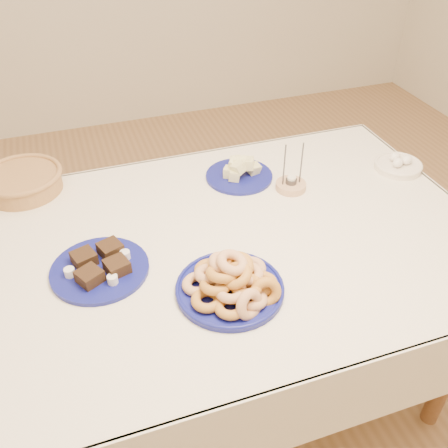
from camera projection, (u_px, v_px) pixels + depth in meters
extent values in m
plane|color=#966E47|center=(220.00, 384.00, 2.01)|extent=(5.00, 5.00, 0.00)
cylinder|color=brown|center=(13.00, 294.00, 1.91)|extent=(0.06, 0.06, 0.72)
cylinder|color=brown|center=(337.00, 222.00, 2.27)|extent=(0.06, 0.06, 0.72)
cube|color=white|center=(219.00, 243.00, 1.56)|extent=(1.70, 1.10, 0.02)
cube|color=white|center=(176.00, 186.00, 2.05)|extent=(1.70, 0.01, 0.28)
cube|color=white|center=(290.00, 418.00, 1.23)|extent=(1.70, 0.01, 0.28)
cube|color=white|center=(435.00, 222.00, 1.86)|extent=(0.01, 1.10, 0.28)
cylinder|color=navy|center=(230.00, 289.00, 1.37)|extent=(0.38, 0.38, 0.02)
torus|color=navy|center=(230.00, 287.00, 1.37)|extent=(0.38, 0.38, 0.01)
torus|color=#BE7E4F|center=(251.00, 269.00, 1.41)|extent=(0.12, 0.12, 0.04)
torus|color=#9F6423|center=(229.00, 264.00, 1.42)|extent=(0.11, 0.11, 0.03)
torus|color=#9F6423|center=(209.00, 270.00, 1.40)|extent=(0.12, 0.12, 0.03)
torus|color=#BE7E4F|center=(198.00, 284.00, 1.36)|extent=(0.10, 0.10, 0.04)
torus|color=#9F6423|center=(207.00, 300.00, 1.31)|extent=(0.10, 0.10, 0.03)
torus|color=#9F6423|center=(230.00, 307.00, 1.29)|extent=(0.12, 0.12, 0.03)
torus|color=#BE7E4F|center=(251.00, 299.00, 1.32)|extent=(0.12, 0.12, 0.04)
torus|color=#9F6423|center=(262.00, 284.00, 1.36)|extent=(0.12, 0.12, 0.03)
torus|color=#BE7E4F|center=(238.00, 264.00, 1.38)|extent=(0.10, 0.10, 0.04)
torus|color=#9F6423|center=(222.00, 266.00, 1.38)|extent=(0.12, 0.12, 0.04)
torus|color=#BE7E4F|center=(210.00, 274.00, 1.35)|extent=(0.11, 0.12, 0.04)
torus|color=#9F6423|center=(216.00, 285.00, 1.32)|extent=(0.11, 0.11, 0.05)
torus|color=#BE7E4F|center=(230.00, 290.00, 1.30)|extent=(0.10, 0.10, 0.04)
torus|color=#9F6423|center=(246.00, 286.00, 1.32)|extent=(0.11, 0.11, 0.03)
torus|color=#BE7E4F|center=(248.00, 274.00, 1.35)|extent=(0.12, 0.12, 0.03)
torus|color=#9F6423|center=(238.00, 266.00, 1.34)|extent=(0.10, 0.10, 0.05)
torus|color=#BE7E4F|center=(224.00, 264.00, 1.34)|extent=(0.11, 0.11, 0.06)
torus|color=#9F6423|center=(222.00, 274.00, 1.31)|extent=(0.12, 0.13, 0.05)
torus|color=#9F6423|center=(236.00, 275.00, 1.31)|extent=(0.09, 0.09, 0.06)
torus|color=#BE7E4F|center=(232.00, 263.00, 1.31)|extent=(0.12, 0.12, 0.05)
torus|color=#BE7E4F|center=(249.00, 305.00, 1.28)|extent=(0.10, 0.09, 0.09)
torus|color=#9F6423|center=(265.00, 292.00, 1.32)|extent=(0.09, 0.07, 0.09)
cylinder|color=navy|center=(239.00, 176.00, 1.84)|extent=(0.27, 0.27, 0.01)
cube|color=#D7D588|center=(248.00, 164.00, 1.80)|extent=(0.05, 0.05, 0.04)
cube|color=#D7D588|center=(241.00, 164.00, 1.81)|extent=(0.04, 0.05, 0.05)
cube|color=#D7D588|center=(248.00, 163.00, 1.81)|extent=(0.06, 0.06, 0.05)
cube|color=#D7D588|center=(234.00, 175.00, 1.80)|extent=(0.05, 0.05, 0.04)
cube|color=#D7D588|center=(229.00, 172.00, 1.81)|extent=(0.05, 0.05, 0.04)
cube|color=#D7D588|center=(241.00, 166.00, 1.80)|extent=(0.06, 0.06, 0.04)
cube|color=#D7D588|center=(242.00, 163.00, 1.81)|extent=(0.05, 0.05, 0.05)
cube|color=#D7D588|center=(235.00, 164.00, 1.80)|extent=(0.05, 0.06, 0.05)
cube|color=#D7D588|center=(238.00, 164.00, 1.81)|extent=(0.06, 0.05, 0.05)
cube|color=#D7D588|center=(254.00, 168.00, 1.83)|extent=(0.05, 0.05, 0.05)
cube|color=#D7D588|center=(238.00, 164.00, 1.81)|extent=(0.05, 0.05, 0.04)
cube|color=#D7D588|center=(236.00, 162.00, 1.82)|extent=(0.05, 0.05, 0.04)
cube|color=#D7D588|center=(238.00, 168.00, 1.78)|extent=(0.06, 0.05, 0.05)
cylinder|color=navy|center=(100.00, 269.00, 1.44)|extent=(0.36, 0.36, 0.01)
cube|color=black|center=(90.00, 276.00, 1.38)|extent=(0.08, 0.08, 0.04)
cube|color=black|center=(117.00, 266.00, 1.41)|extent=(0.08, 0.08, 0.04)
cube|color=black|center=(84.00, 258.00, 1.44)|extent=(0.08, 0.08, 0.04)
cube|color=black|center=(110.00, 249.00, 1.47)|extent=(0.08, 0.08, 0.04)
cylinder|color=white|center=(70.00, 272.00, 1.40)|extent=(0.04, 0.04, 0.02)
cylinder|color=white|center=(113.00, 279.00, 1.38)|extent=(0.04, 0.04, 0.02)
cylinder|color=white|center=(125.00, 255.00, 1.46)|extent=(0.04, 0.04, 0.02)
cylinder|color=brown|center=(23.00, 183.00, 1.76)|extent=(0.29, 0.29, 0.06)
torus|color=brown|center=(20.00, 175.00, 1.74)|extent=(0.32, 0.32, 0.02)
cylinder|color=tan|center=(291.00, 186.00, 1.78)|extent=(0.12, 0.12, 0.02)
cylinder|color=#444449|center=(291.00, 181.00, 1.76)|extent=(0.04, 0.04, 0.02)
cylinder|color=silver|center=(292.00, 178.00, 1.76)|extent=(0.03, 0.03, 0.01)
cylinder|color=#444449|center=(284.00, 165.00, 1.72)|extent=(0.01, 0.01, 0.16)
cylinder|color=#444449|center=(301.00, 163.00, 1.73)|extent=(0.01, 0.01, 0.16)
cylinder|color=#EFE4CF|center=(398.00, 166.00, 1.88)|extent=(0.22, 0.22, 0.02)
torus|color=#EFE4CF|center=(398.00, 164.00, 1.88)|extent=(0.23, 0.23, 0.01)
ellipsoid|color=white|center=(398.00, 163.00, 1.85)|extent=(0.05, 0.05, 0.04)
ellipsoid|color=white|center=(407.00, 160.00, 1.86)|extent=(0.05, 0.05, 0.04)
ellipsoid|color=white|center=(395.00, 157.00, 1.88)|extent=(0.05, 0.05, 0.04)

